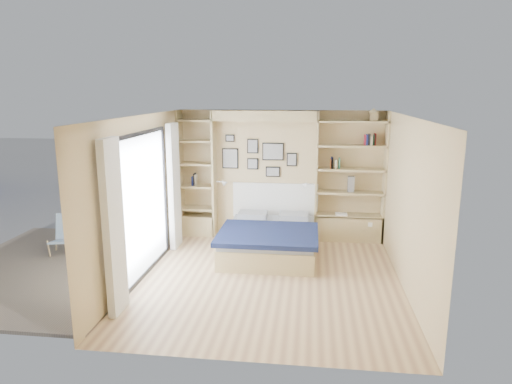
# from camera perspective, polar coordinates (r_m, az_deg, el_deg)

# --- Properties ---
(ground) EXTENTS (4.50, 4.50, 0.00)m
(ground) POSITION_cam_1_polar(r_m,az_deg,el_deg) (7.22, 1.68, -10.78)
(ground) COLOR tan
(ground) RESTS_ON ground
(room_shell) EXTENTS (4.50, 4.50, 4.50)m
(room_shell) POSITION_cam_1_polar(r_m,az_deg,el_deg) (8.38, 0.08, 0.26)
(room_shell) COLOR tan
(room_shell) RESTS_ON ground
(bed) EXTENTS (1.69, 2.14, 1.07)m
(bed) POSITION_cam_1_polar(r_m,az_deg,el_deg) (8.20, 1.75, -5.85)
(bed) COLOR tan
(bed) RESTS_ON ground
(photo_gallery) EXTENTS (1.48, 0.02, 0.82)m
(photo_gallery) POSITION_cam_1_polar(r_m,az_deg,el_deg) (8.98, 0.21, 4.51)
(photo_gallery) COLOR black
(photo_gallery) RESTS_ON ground
(reading_lamps) EXTENTS (1.92, 0.12, 0.15)m
(reading_lamps) POSITION_cam_1_polar(r_m,az_deg,el_deg) (8.83, 1.01, 1.05)
(reading_lamps) COLOR silver
(reading_lamps) RESTS_ON ground
(shelf_decor) EXTENTS (3.55, 0.23, 2.03)m
(shelf_decor) POSITION_cam_1_polar(r_m,az_deg,el_deg) (8.76, 10.15, 4.65)
(shelf_decor) COLOR #A14B1D
(shelf_decor) RESTS_ON ground
(deck) EXTENTS (3.20, 4.00, 0.05)m
(deck) POSITION_cam_1_polar(r_m,az_deg,el_deg) (8.34, -24.09, -8.66)
(deck) COLOR #756656
(deck) RESTS_ON ground
(deck_chair) EXTENTS (0.57, 0.76, 0.69)m
(deck_chair) POSITION_cam_1_polar(r_m,az_deg,el_deg) (8.94, -22.76, -4.93)
(deck_chair) COLOR tan
(deck_chair) RESTS_ON ground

